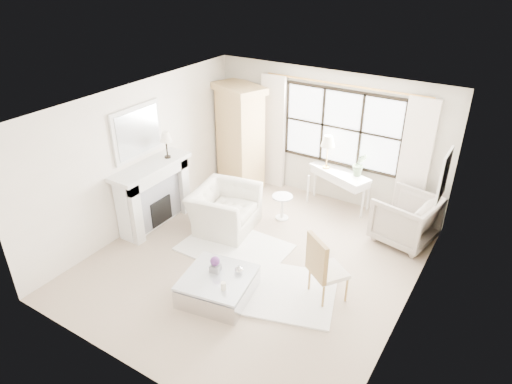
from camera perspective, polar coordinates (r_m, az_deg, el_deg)
floor at (r=7.90m, az=-0.15°, el=-8.53°), size 5.50×5.50×0.00m
ceiling at (r=6.65m, az=-0.19°, el=10.46°), size 5.50×5.50×0.00m
wall_back at (r=9.41m, az=8.86°, el=6.85°), size 5.00×0.00×5.00m
wall_front at (r=5.44m, az=-16.12°, el=-11.51°), size 5.00×0.00×5.00m
wall_left at (r=8.64m, az=-14.39°, el=4.29°), size 0.00×5.50×5.50m
wall_right at (r=6.39m, az=19.25°, el=-5.48°), size 0.00×5.50×5.50m
window_pane at (r=9.20m, az=10.63°, el=7.86°), size 2.40×0.02×1.50m
window_frame at (r=9.19m, az=10.61°, el=7.84°), size 2.50×0.04×1.50m
curtain_rod at (r=8.88m, az=10.99°, el=13.01°), size 3.30×0.04×0.04m
curtain_left at (r=9.86m, az=2.15°, el=7.47°), size 0.55×0.10×2.47m
curtain_right at (r=8.87m, az=19.18°, el=3.41°), size 0.55×0.10×2.47m
fireplace at (r=8.79m, az=-12.81°, el=-0.20°), size 0.58×1.66×1.26m
mirror_frame at (r=8.44m, az=-14.64°, el=7.28°), size 0.05×1.15×0.95m
mirror_glass at (r=8.42m, az=-14.49°, el=7.25°), size 0.02×1.00×0.80m
art_frame at (r=7.79m, az=22.46°, el=1.88°), size 0.04×0.62×0.82m
art_canvas at (r=7.79m, az=22.32°, el=1.92°), size 0.01×0.52×0.72m
mantel_lamp at (r=8.57m, az=-11.22°, el=6.66°), size 0.22×0.22×0.51m
armoire at (r=9.95m, az=-2.02°, el=7.09°), size 1.30×1.06×2.24m
console_table at (r=9.41m, az=10.20°, el=0.36°), size 1.37×0.89×0.80m
console_lamp at (r=9.12m, az=8.99°, el=6.18°), size 0.28×0.28×0.69m
orchid_plant at (r=9.03m, az=12.81°, el=3.39°), size 0.33×0.30×0.48m
side_table at (r=8.88m, az=3.30°, el=-1.49°), size 0.40×0.40×0.51m
rug_left at (r=8.19m, az=-2.68°, el=-6.95°), size 1.84×1.31×0.03m
rug_right at (r=7.27m, az=2.67°, el=-12.18°), size 2.09×1.79×0.03m
club_armchair at (r=8.58m, az=-3.97°, el=-2.15°), size 1.25×1.38×0.80m
wingback_chair at (r=8.59m, az=18.16°, el=-3.22°), size 1.17×1.14×0.90m
french_chair at (r=7.07m, az=8.81°, el=-10.83°), size 0.67×0.67×1.08m
coffee_table at (r=7.10m, az=-4.77°, el=-11.70°), size 1.16×1.16×0.38m
planter_box at (r=7.05m, az=-5.09°, el=-9.44°), size 0.18×0.18×0.11m
planter_flowers at (r=6.97m, az=-5.14°, el=-8.60°), size 0.15×0.15×0.15m
pillar_candle at (r=6.70m, az=-4.09°, el=-11.64°), size 0.08×0.08×0.12m
coffee_vase at (r=6.98m, az=-2.16°, el=-9.59°), size 0.15×0.15×0.14m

